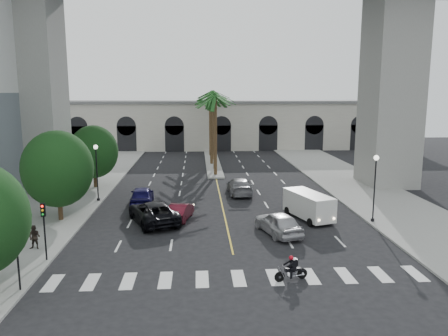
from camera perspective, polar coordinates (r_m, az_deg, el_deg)
ground at (r=26.12m, az=1.59°, el=-12.84°), size 140.00×140.00×0.00m
sidewalk_left at (r=42.24m, az=-21.16°, el=-4.48°), size 8.00×100.00×0.15m
sidewalk_right at (r=43.77m, az=19.73°, el=-3.90°), size 8.00×100.00×0.15m
median at (r=62.82m, az=-1.51°, el=0.79°), size 2.00×24.00×0.20m
pier_building at (r=79.22m, az=-1.97°, el=5.73°), size 71.00×10.50×8.50m
bridge at (r=47.07m, az=3.58°, el=20.22°), size 75.00×13.00×26.00m
palm_a at (r=52.03m, az=-1.15°, el=8.84°), size 3.20×3.20×10.30m
palm_b at (r=56.03m, az=-1.22°, el=9.21°), size 3.20×3.20×10.60m
palm_c at (r=60.02m, az=-1.67°, el=8.82°), size 3.20×3.20×10.10m
palm_d at (r=64.02m, az=-1.48°, el=9.55°), size 3.20×3.20×10.90m
palm_e at (r=68.01m, az=-1.81°, el=9.19°), size 3.20×3.20×10.40m
palm_f at (r=72.02m, az=-1.67°, el=9.45°), size 3.20×3.20×10.70m
street_tree_mid at (r=36.14m, az=-20.90°, el=-0.11°), size 5.44×5.44×7.21m
street_tree_far at (r=47.63m, az=-16.64°, el=2.05°), size 5.04×5.04×6.68m
lamp_post_left_far at (r=41.60m, az=-16.29°, el=0.02°), size 0.40×0.40×5.35m
lamp_post_right at (r=35.42m, az=19.10°, el=-1.82°), size 0.40×0.40×5.35m
traffic_signal_near at (r=24.54m, az=-25.47°, el=-9.12°), size 0.25×0.18×3.65m
traffic_signal_far at (r=28.10m, az=-22.46°, el=-6.53°), size 0.25×0.18×3.65m
motorcycle_rider at (r=24.55m, az=8.89°, el=-12.89°), size 1.91×0.69×1.41m
car_a at (r=31.76m, az=7.11°, el=-7.14°), size 3.20×5.19×1.65m
car_b at (r=35.22m, az=-5.74°, el=-5.65°), size 2.23×4.28×1.34m
car_c at (r=34.54m, az=-9.20°, el=-5.72°), size 4.91×6.81×1.72m
car_d at (r=43.60m, az=2.03°, el=-2.39°), size 2.34×5.53×1.59m
car_e at (r=40.14m, az=-10.67°, el=-3.56°), size 2.28×5.08×1.69m
cargo_van at (r=35.59m, az=11.02°, el=-4.75°), size 3.29×5.36×2.14m
pedestrian_b at (r=30.73m, az=-23.51°, el=-8.30°), size 0.83×0.68×1.56m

